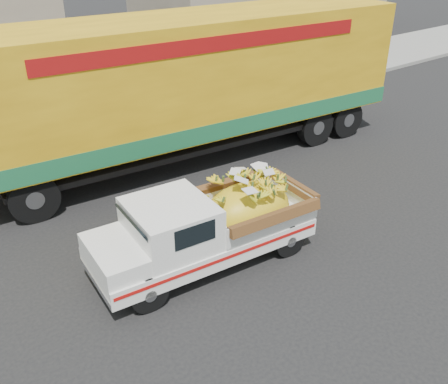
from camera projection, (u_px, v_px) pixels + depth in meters
ground at (260, 243)px, 10.22m from camera, size 100.00×100.00×0.00m
curb at (112, 140)px, 14.86m from camera, size 60.00×0.25×0.15m
sidewalk at (83, 120)px, 16.33m from camera, size 60.00×4.00×0.14m
pickup_truck at (218, 222)px, 9.43m from camera, size 4.38×1.94×1.49m
semi_trailer at (192, 83)px, 12.88m from camera, size 12.04×3.63×3.80m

